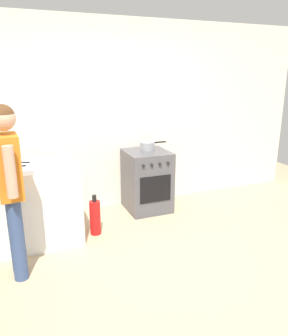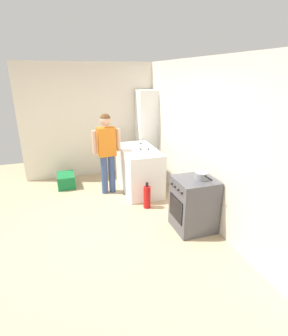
{
  "view_description": "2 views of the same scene",
  "coord_description": "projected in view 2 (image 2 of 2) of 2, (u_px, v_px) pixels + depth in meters",
  "views": [
    {
      "loc": [
        -1.32,
        -2.47,
        1.88
      ],
      "look_at": [
        0.01,
        0.84,
        0.85
      ],
      "focal_mm": 35.0,
      "sensor_mm": 36.0,
      "label": 1
    },
    {
      "loc": [
        3.59,
        -0.3,
        2.36
      ],
      "look_at": [
        -0.09,
        0.9,
        0.95
      ],
      "focal_mm": 28.0,
      "sensor_mm": 36.0,
      "label": 2
    }
  ],
  "objects": [
    {
      "name": "back_wall",
      "position": [
        207.0,
        143.0,
        4.22
      ],
      "size": [
        6.0,
        0.1,
        2.6
      ],
      "primitive_type": "cube",
      "color": "silver",
      "rests_on": "ground"
    },
    {
      "name": "pot",
      "position": [
        201.0,
        176.0,
        3.92
      ],
      "size": [
        0.38,
        0.2,
        0.11
      ],
      "color": "gray",
      "rests_on": "oven_left"
    },
    {
      "name": "fire_extinguisher",
      "position": [
        147.0,
        197.0,
        4.81
      ],
      "size": [
        0.13,
        0.13,
        0.5
      ],
      "color": "red",
      "rests_on": "ground"
    },
    {
      "name": "ground_plane",
      "position": [
        91.0,
        233.0,
        4.1
      ],
      "size": [
        8.0,
        8.0,
        0.0
      ],
      "primitive_type": "plane",
      "color": "tan"
    },
    {
      "name": "knife_utility",
      "position": [
        142.0,
        144.0,
        5.7
      ],
      "size": [
        0.25,
        0.06,
        0.01
      ],
      "color": "silver",
      "rests_on": "counter_unit"
    },
    {
      "name": "oven_left",
      "position": [
        194.0,
        204.0,
        4.1
      ],
      "size": [
        0.59,
        0.62,
        0.85
      ],
      "color": "#4C4C51",
      "rests_on": "ground"
    },
    {
      "name": "larder_cabinet",
      "position": [
        146.0,
        133.0,
        6.3
      ],
      "size": [
        0.48,
        0.44,
        2.0
      ],
      "primitive_type": "cube",
      "color": "white",
      "rests_on": "ground"
    },
    {
      "name": "recycling_crate_lower",
      "position": [
        66.0,
        180.0,
        5.75
      ],
      "size": [
        0.52,
        0.36,
        0.28
      ],
      "primitive_type": "cube",
      "color": "#197238",
      "rests_on": "ground"
    },
    {
      "name": "person",
      "position": [
        107.0,
        147.0,
        5.18
      ],
      "size": [
        0.23,
        0.57,
        1.64
      ],
      "color": "#384C7A",
      "rests_on": "ground"
    },
    {
      "name": "knife_chef",
      "position": [
        139.0,
        148.0,
        5.37
      ],
      "size": [
        0.31,
        0.04,
        0.01
      ],
      "color": "silver",
      "rests_on": "counter_unit"
    },
    {
      "name": "counter_unit",
      "position": [
        139.0,
        169.0,
        5.5
      ],
      "size": [
        1.3,
        0.7,
        0.9
      ],
      "primitive_type": "cube",
      "color": "white",
      "rests_on": "ground"
    },
    {
      "name": "side_wall_left",
      "position": [
        90.0,
        121.0,
        6.1
      ],
      "size": [
        0.1,
        3.1,
        2.6
      ],
      "primitive_type": "cube",
      "color": "silver",
      "rests_on": "ground"
    },
    {
      "name": "knife_bread",
      "position": [
        147.0,
        151.0,
        5.2
      ],
      "size": [
        0.32,
        0.2,
        0.01
      ],
      "color": "silver",
      "rests_on": "counter_unit"
    }
  ]
}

